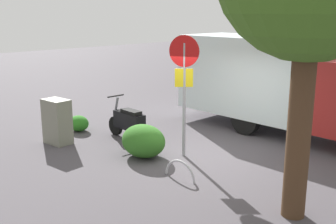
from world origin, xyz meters
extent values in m
plane|color=#4A454A|center=(0.00, 0.00, 0.00)|extent=(60.00, 60.00, 0.00)
cylinder|color=black|center=(0.51, -2.25, 0.45)|extent=(0.90, 0.26, 0.90)
cylinder|color=black|center=(0.49, -4.15, 0.45)|extent=(0.90, 0.26, 0.90)
cube|color=silver|center=(0.90, -3.20, 1.63)|extent=(4.54, 2.25, 2.36)
cylinder|color=black|center=(3.13, 0.55, 0.28)|extent=(0.56, 0.12, 0.56)
cylinder|color=black|center=(1.88, 0.60, 0.28)|extent=(0.56, 0.12, 0.56)
cube|color=black|center=(2.46, 0.58, 0.56)|extent=(1.11, 0.36, 0.48)
cube|color=black|center=(2.36, 0.58, 0.83)|extent=(0.65, 0.31, 0.12)
cylinder|color=slate|center=(3.08, 0.55, 0.83)|extent=(0.29, 0.08, 0.69)
cylinder|color=black|center=(3.08, 0.55, 1.18)|extent=(0.06, 0.55, 0.04)
cylinder|color=#9E9EA3|center=(0.48, 0.43, 1.41)|extent=(0.08, 0.08, 2.82)
cylinder|color=red|center=(0.48, 0.45, 2.63)|extent=(0.71, 0.32, 0.76)
cube|color=yellow|center=(0.48, 0.45, 1.99)|extent=(0.33, 0.33, 0.44)
cylinder|color=#47301E|center=(-3.02, 1.30, 1.60)|extent=(0.41, 0.41, 3.19)
cube|color=slate|center=(3.61, 2.16, 0.62)|extent=(0.80, 0.56, 1.23)
torus|color=#B7B7BC|center=(-0.46, 1.55, 0.00)|extent=(0.85, 0.09, 0.85)
ellipsoid|color=#2A751F|center=(4.26, 1.10, 0.24)|extent=(0.70, 0.57, 0.47)
ellipsoid|color=#2F6A20|center=(1.15, 1.19, 0.41)|extent=(1.20, 0.98, 0.82)
camera|label=1|loc=(-6.25, 7.57, 3.53)|focal=43.90mm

